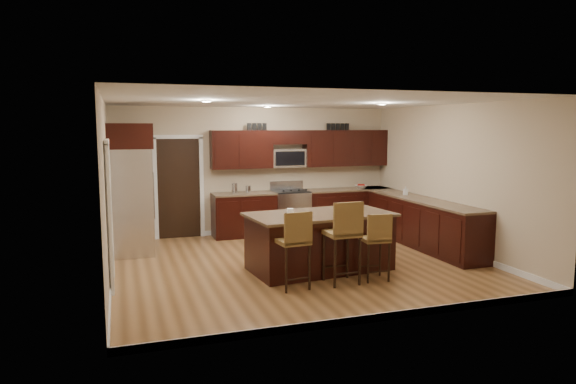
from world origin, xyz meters
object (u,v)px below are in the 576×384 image
object	(u,v)px
range	(290,211)
refrigerator	(131,188)
stool_left	(295,241)
stool_mid	(344,233)
island	(320,243)
stool_right	(376,239)

from	to	relation	value
range	refrigerator	size ratio (longest dim) A/B	0.47
range	stool_left	world-z (taller)	stool_left
range	stool_mid	size ratio (longest dim) A/B	0.90
island	stool_mid	xyz separation A→B (m)	(0.04, -0.85, 0.34)
island	stool_right	distance (m)	1.04
stool_left	stool_right	bearing A→B (deg)	-6.07
stool_left	stool_right	world-z (taller)	stool_left
island	refrigerator	distance (m)	3.60
stool_mid	refrigerator	world-z (taller)	refrigerator
island	stool_right	world-z (taller)	stool_right
stool_right	stool_left	bearing A→B (deg)	-174.50
range	island	size ratio (longest dim) A/B	0.46
range	refrigerator	distance (m)	3.47
island	stool_mid	bearing A→B (deg)	-93.27
stool_right	refrigerator	bearing A→B (deg)	144.58
stool_left	stool_mid	bearing A→B (deg)	-6.85
stool_left	stool_mid	xyz separation A→B (m)	(0.76, -0.01, 0.07)
stool_mid	refrigerator	distance (m)	4.12
stool_mid	refrigerator	bearing A→B (deg)	132.92
stool_left	refrigerator	distance (m)	3.64
island	stool_mid	size ratio (longest dim) A/B	1.94
range	stool_mid	bearing A→B (deg)	-96.64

